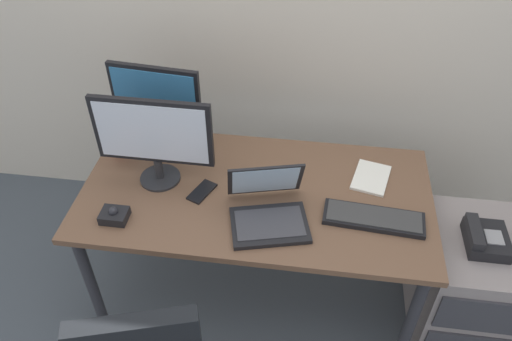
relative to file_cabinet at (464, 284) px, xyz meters
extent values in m
plane|color=#434B53|center=(-0.99, 0.05, -0.30)|extent=(8.00, 8.00, 0.00)
cube|color=brown|center=(-0.99, 0.05, 0.40)|extent=(1.53, 0.78, 0.03)
cylinder|color=#2D2D33|center=(-1.69, -0.28, 0.04)|extent=(0.05, 0.05, 0.68)
cylinder|color=#2D2D33|center=(-0.28, -0.28, 0.04)|extent=(0.05, 0.05, 0.68)
cylinder|color=#2D2D33|center=(-1.69, 0.38, 0.04)|extent=(0.05, 0.05, 0.68)
cylinder|color=#2D2D33|center=(-0.28, 0.38, 0.04)|extent=(0.05, 0.05, 0.68)
cube|color=gray|center=(0.00, 0.00, 0.00)|extent=(0.42, 0.52, 0.59)
cube|color=#38383D|center=(0.00, -0.26, 0.13)|extent=(0.38, 0.01, 0.20)
cube|color=black|center=(0.00, -0.02, 0.33)|extent=(0.17, 0.20, 0.06)
cube|color=black|center=(-0.06, -0.02, 0.37)|extent=(0.05, 0.18, 0.04)
cube|color=gray|center=(0.02, -0.03, 0.36)|extent=(0.07, 0.08, 0.01)
cylinder|color=#262628|center=(-1.42, 0.07, 0.42)|extent=(0.18, 0.18, 0.01)
cylinder|color=#262628|center=(-1.42, 0.07, 0.48)|extent=(0.04, 0.04, 0.10)
cube|color=black|center=(-1.42, 0.07, 0.68)|extent=(0.51, 0.03, 0.31)
cube|color=silver|center=(-1.42, 0.06, 0.68)|extent=(0.47, 0.01, 0.27)
cylinder|color=#262628|center=(-1.47, 0.30, 0.42)|extent=(0.18, 0.18, 0.01)
cylinder|color=#262628|center=(-1.47, 0.30, 0.49)|extent=(0.04, 0.04, 0.12)
cube|color=black|center=(-1.47, 0.30, 0.70)|extent=(0.42, 0.06, 0.31)
cube|color=teal|center=(-1.47, 0.28, 0.70)|extent=(0.38, 0.04, 0.27)
cube|color=black|center=(-0.48, -0.06, 0.43)|extent=(0.42, 0.17, 0.02)
cube|color=#353535|center=(-0.48, -0.06, 0.44)|extent=(0.39, 0.14, 0.01)
cube|color=black|center=(-0.90, -0.15, 0.43)|extent=(0.35, 0.29, 0.02)
cube|color=#38383D|center=(-0.90, -0.15, 0.44)|extent=(0.31, 0.23, 0.00)
cube|color=black|center=(-0.94, 0.00, 0.54)|extent=(0.32, 0.17, 0.21)
cube|color=silver|center=(-0.94, -0.01, 0.54)|extent=(0.28, 0.14, 0.18)
cube|color=black|center=(-1.54, -0.19, 0.44)|extent=(0.11, 0.09, 0.04)
sphere|color=#232328|center=(-1.54, -0.19, 0.46)|extent=(0.04, 0.04, 0.04)
cylinder|color=maroon|center=(-1.66, 0.24, 0.47)|extent=(0.08, 0.08, 0.11)
torus|color=#9B312D|center=(-1.62, 0.24, 0.47)|extent=(0.01, 0.07, 0.07)
cube|color=white|center=(-0.48, 0.20, 0.42)|extent=(0.19, 0.24, 0.01)
cube|color=black|center=(-1.22, 0.01, 0.42)|extent=(0.12, 0.16, 0.01)
camera|label=1|loc=(-0.77, -1.52, 1.92)|focal=35.07mm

